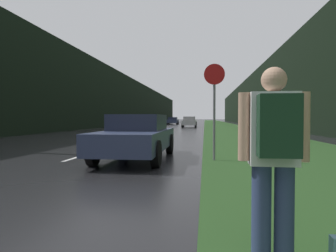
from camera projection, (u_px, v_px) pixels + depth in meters
name	position (u px, v px, depth m)	size (l,w,h in m)	color
grass_verge	(227.00, 127.00, 40.27)	(6.00, 240.00, 0.02)	#26471E
lane_stripe_b	(84.00, 155.00, 10.02)	(0.12, 3.00, 0.01)	silver
lane_stripe_c	(133.00, 140.00, 16.96)	(0.12, 3.00, 0.01)	silver
lane_stripe_d	(154.00, 133.00, 23.91)	(0.12, 3.00, 0.01)	silver
treeline_far_side	(124.00, 101.00, 52.14)	(2.00, 140.00, 8.39)	black
treeline_near_side	(259.00, 99.00, 49.35)	(2.00, 140.00, 8.80)	black
stop_sign	(214.00, 103.00, 8.67)	(0.60, 0.07, 2.82)	slate
hitchhiker_with_backpack	(274.00, 152.00, 2.48)	(0.58, 0.41, 1.67)	navy
car_passing_near	(137.00, 136.00, 9.13)	(1.86, 4.72, 1.35)	#2D3856
car_passing_far	(189.00, 122.00, 39.98)	(1.91, 4.03, 1.43)	#BCBCBC
car_oncoming	(173.00, 121.00, 56.52)	(2.01, 4.37, 1.39)	#2D3856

